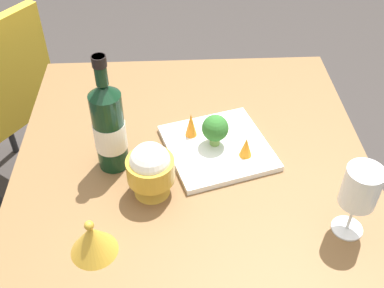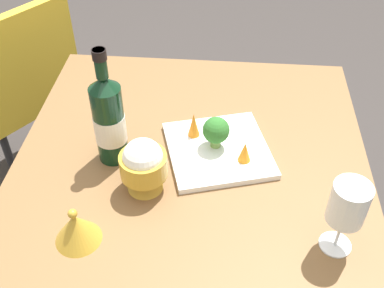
{
  "view_description": "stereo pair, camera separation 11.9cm",
  "coord_description": "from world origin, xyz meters",
  "views": [
    {
      "loc": [
        0.04,
        0.89,
        1.56
      ],
      "look_at": [
        0.0,
        0.0,
        0.76
      ],
      "focal_mm": 44.2,
      "sensor_mm": 36.0,
      "label": 1
    },
    {
      "loc": [
        -0.08,
        0.88,
        1.56
      ],
      "look_at": [
        0.0,
        0.0,
        0.76
      ],
      "focal_mm": 44.2,
      "sensor_mm": 36.0,
      "label": 2
    }
  ],
  "objects": [
    {
      "name": "wine_bottle",
      "position": [
        0.2,
        0.03,
        0.86
      ],
      "size": [
        0.08,
        0.08,
        0.31
      ],
      "color": "black",
      "rests_on": "dining_table"
    },
    {
      "name": "dining_table",
      "position": [
        0.0,
        0.0,
        0.65
      ],
      "size": [
        0.89,
        0.89,
        0.73
      ],
      "color": "brown",
      "rests_on": "ground_plane"
    },
    {
      "name": "wine_glass",
      "position": [
        -0.33,
        0.26,
        0.86
      ],
      "size": [
        0.08,
        0.08,
        0.18
      ],
      "color": "white",
      "rests_on": "dining_table"
    },
    {
      "name": "chair_by_wall",
      "position": [
        0.69,
        -0.55,
        0.53
      ],
      "size": [
        0.56,
        0.56,
        0.85
      ],
      "rotation": [
        0.0,
        0.0,
        4.09
      ],
      "color": "gold",
      "rests_on": "ground_plane"
    },
    {
      "name": "carrot_garnish_right",
      "position": [
        -0.0,
        -0.05,
        0.78
      ],
      "size": [
        0.03,
        0.03,
        0.07
      ],
      "color": "orange",
      "rests_on": "serving_plate"
    },
    {
      "name": "rice_bowl_lid",
      "position": [
        0.22,
        0.29,
        0.77
      ],
      "size": [
        0.1,
        0.1,
        0.09
      ],
      "color": "gold",
      "rests_on": "dining_table"
    },
    {
      "name": "carrot_garnish_left",
      "position": [
        -0.13,
        0.03,
        0.78
      ],
      "size": [
        0.03,
        0.03,
        0.06
      ],
      "color": "orange",
      "rests_on": "serving_plate"
    },
    {
      "name": "serving_plate",
      "position": [
        -0.07,
        -0.01,
        0.74
      ],
      "size": [
        0.31,
        0.31,
        0.02
      ],
      "rotation": [
        0.0,
        0.0,
        0.28
      ],
      "color": "white",
      "rests_on": "dining_table"
    },
    {
      "name": "rice_bowl",
      "position": [
        0.1,
        0.13,
        0.81
      ],
      "size": [
        0.11,
        0.11,
        0.14
      ],
      "color": "gold",
      "rests_on": "dining_table"
    },
    {
      "name": "broccoli_floret",
      "position": [
        -0.06,
        -0.01,
        0.8
      ],
      "size": [
        0.07,
        0.07,
        0.09
      ],
      "color": "#729E4C",
      "rests_on": "serving_plate"
    }
  ]
}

